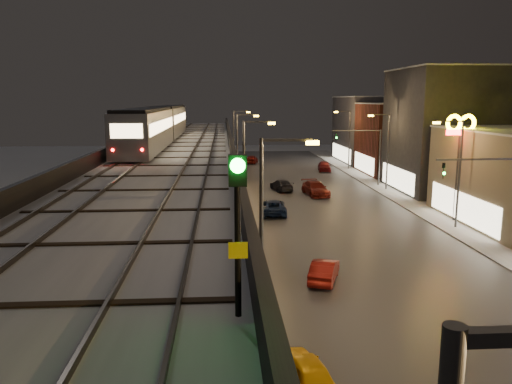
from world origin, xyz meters
name	(u,v)px	position (x,y,z in m)	size (l,w,h in m)	color
road_surface	(333,219)	(7.50, 35.00, 0.03)	(17.00, 120.00, 0.06)	#46474D
sidewalk_right	(441,216)	(17.50, 35.00, 0.07)	(4.00, 120.00, 0.14)	#9FA1A8
under_viaduct_pavement	(182,221)	(-6.00, 35.00, 0.03)	(11.00, 120.00, 0.06)	#9FA1A8
elevated_viaduct	(177,163)	(-6.00, 31.84, 5.62)	(9.00, 100.00, 6.30)	black
viaduct_trackbed	(177,153)	(-6.01, 31.97, 6.39)	(8.40, 100.00, 0.32)	#B2B7C1
viaduct_parapet_streetside	(231,147)	(-1.65, 32.00, 6.85)	(0.30, 100.00, 1.10)	black
viaduct_parapet_far	(122,148)	(-10.35, 32.00, 6.85)	(0.30, 100.00, 1.10)	black
building_d	(451,131)	(23.99, 48.00, 7.08)	(12.20, 13.20, 14.16)	#29292F
building_e	(406,139)	(23.99, 62.00, 5.08)	(12.20, 12.20, 10.16)	#5C231D
building_f	(377,130)	(23.99, 76.00, 5.58)	(12.20, 16.20, 11.16)	#38373F
streetlight_left_1	(267,223)	(-0.43, 13.00, 5.24)	(2.57, 0.28, 9.00)	#38383A
streetlight_left_2	(247,168)	(-0.43, 31.00, 5.24)	(2.57, 0.28, 9.00)	#38383A
streetlight_right_2	(457,166)	(16.73, 31.00, 5.24)	(2.56, 0.28, 9.00)	#38383A
streetlight_left_3	(240,147)	(-0.43, 49.00, 5.24)	(2.57, 0.28, 9.00)	#38383A
streetlight_right_3	(386,146)	(16.73, 49.00, 5.24)	(2.56, 0.28, 9.00)	#38383A
streetlight_left_4	(235,136)	(-0.43, 67.00, 5.24)	(2.57, 0.28, 9.00)	#38383A
streetlight_right_4	(348,135)	(16.73, 67.00, 5.24)	(2.56, 0.28, 9.00)	#38383A
traffic_light_rig_a	(507,196)	(15.84, 22.00, 4.50)	(6.10, 0.34, 7.00)	#38383A
traffic_light_rig_b	(371,150)	(15.84, 52.00, 4.50)	(6.10, 0.34, 7.00)	#38383A
subway_train	(159,124)	(-8.50, 41.08, 8.27)	(2.78, 33.62, 3.32)	gray
rail_signal	(238,204)	(-2.10, 0.42, 8.77)	(0.35, 0.43, 3.04)	black
car_taxi	(304,372)	(0.57, 8.60, 0.64)	(1.52, 3.78, 1.29)	yellow
car_near_white	(324,271)	(3.53, 19.45, 0.64)	(1.36, 3.91, 1.29)	maroon
car_mid_silver	(273,207)	(2.27, 37.06, 0.69)	(2.29, 4.97, 1.38)	#0F1C3E
car_mid_dark	(281,186)	(4.49, 49.16, 0.66)	(1.85, 4.54, 1.32)	black
car_far_white	(252,160)	(2.49, 74.85, 0.70)	(1.65, 4.09, 1.39)	maroon
car_onc_white	(316,189)	(7.95, 46.01, 0.77)	(2.16, 5.31, 1.54)	maroon
car_onc_red	(324,167)	(12.79, 64.87, 0.75)	(1.78, 4.42, 1.51)	maroon
sign_mcdonalds	(460,136)	(18.00, 33.42, 7.55)	(2.80, 0.59, 9.39)	#38383A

